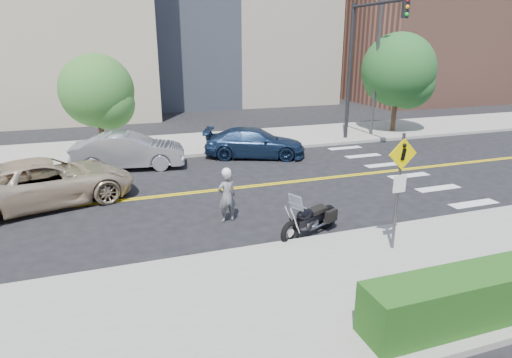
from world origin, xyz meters
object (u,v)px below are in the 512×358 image
object	(u,v)px
suv	(47,182)
parked_car_blue	(255,143)
motorcycle	(310,212)
parked_car_silver	(129,151)
motorcyclist	(227,195)
pedestrian_sign	(399,181)

from	to	relation	value
suv	parked_car_blue	size ratio (longest dim) A/B	1.18
motorcycle	suv	world-z (taller)	suv
parked_car_silver	motorcyclist	bearing A→B (deg)	-151.41
pedestrian_sign	motorcycle	distance (m)	2.63
pedestrian_sign	motorcyclist	size ratio (longest dim) A/B	1.77
suv	parked_car_blue	xyz separation A→B (m)	(8.56, 3.66, -0.09)
parked_car_silver	parked_car_blue	size ratio (longest dim) A/B	0.99
parked_car_silver	parked_car_blue	bearing A→B (deg)	-80.28
pedestrian_sign	motorcycle	bearing A→B (deg)	131.65
parked_car_blue	parked_car_silver	bearing A→B (deg)	112.09
motorcyclist	suv	bearing A→B (deg)	-40.25
suv	parked_car_blue	world-z (taller)	suv
motorcyclist	suv	size ratio (longest dim) A/B	0.30
parked_car_silver	parked_car_blue	world-z (taller)	parked_car_silver
pedestrian_sign	motorcyclist	distance (m)	5.00
pedestrian_sign	parked_car_blue	distance (m)	10.52
pedestrian_sign	motorcyclist	bearing A→B (deg)	135.50
suv	parked_car_silver	distance (m)	4.58
suv	parked_car_silver	size ratio (longest dim) A/B	1.20
parked_car_blue	motorcyclist	bearing A→B (deg)	176.55
motorcycle	suv	size ratio (longest dim) A/B	0.40
suv	motorcycle	bearing A→B (deg)	-140.35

